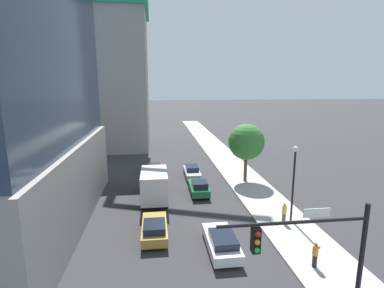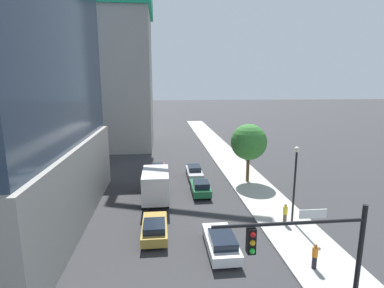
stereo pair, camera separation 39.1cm
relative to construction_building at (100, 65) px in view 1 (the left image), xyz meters
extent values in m
cube|color=#B2AFA8|center=(19.19, -25.36, -14.04)|extent=(4.50, 120.00, 0.15)
cube|color=#9E9B93|center=(-0.04, 0.03, -1.35)|extent=(15.64, 12.67, 25.53)
cube|color=#1E9E70|center=(-0.04, 0.03, 9.92)|extent=(16.58, 13.43, 3.00)
cube|color=gold|center=(4.66, -3.78, 2.45)|extent=(0.90, 0.90, 33.14)
cylinder|color=black|center=(17.34, -43.11, -10.85)|extent=(0.20, 0.20, 6.24)
cylinder|color=black|center=(14.28, -43.11, -8.35)|extent=(6.11, 0.14, 0.14)
cube|color=black|center=(12.78, -43.11, -8.97)|extent=(0.32, 0.36, 1.05)
sphere|color=red|center=(12.78, -43.30, -8.63)|extent=(0.22, 0.22, 0.22)
sphere|color=orange|center=(12.78, -43.30, -8.97)|extent=(0.22, 0.22, 0.22)
sphere|color=green|center=(12.78, -43.30, -9.31)|extent=(0.22, 0.22, 0.22)
cube|color=white|center=(15.20, -43.11, -8.00)|extent=(1.10, 0.04, 0.36)
cylinder|color=black|center=(19.78, -31.88, -11.09)|extent=(0.16, 0.16, 5.76)
sphere|color=silver|center=(19.78, -31.88, -8.03)|extent=(0.44, 0.44, 0.44)
cylinder|color=brown|center=(19.07, -21.61, -12.45)|extent=(0.36, 0.36, 3.03)
sphere|color=#387F33|center=(19.07, -21.61, -9.42)|extent=(4.03, 4.03, 4.03)
cube|color=silver|center=(13.23, -35.35, -13.54)|extent=(1.90, 4.65, 0.64)
cube|color=#19212D|center=(13.23, -35.86, -12.98)|extent=(1.60, 2.37, 0.47)
cylinder|color=black|center=(12.40, -33.77, -13.81)|extent=(0.22, 0.61, 0.61)
cylinder|color=black|center=(14.07, -33.77, -13.81)|extent=(0.22, 0.61, 0.61)
cylinder|color=black|center=(12.40, -36.93, -13.81)|extent=(0.22, 0.61, 0.61)
cylinder|color=black|center=(14.07, -36.93, -13.81)|extent=(0.22, 0.61, 0.61)
cube|color=red|center=(8.78, -17.33, -13.54)|extent=(1.84, 4.64, 0.58)
cube|color=#19212D|center=(8.78, -17.91, -13.01)|extent=(1.55, 2.09, 0.49)
cylinder|color=black|center=(7.97, -15.75, -13.78)|extent=(0.22, 0.66, 0.66)
cylinder|color=black|center=(9.59, -15.75, -13.78)|extent=(0.22, 0.66, 0.66)
cylinder|color=black|center=(7.97, -18.91, -13.78)|extent=(0.22, 0.66, 0.66)
cylinder|color=black|center=(9.59, -18.91, -13.78)|extent=(0.22, 0.66, 0.66)
cube|color=#1E6638|center=(13.23, -24.75, -13.48)|extent=(1.76, 4.08, 0.67)
cube|color=#19212D|center=(13.23, -25.37, -12.86)|extent=(1.48, 1.82, 0.56)
cylinder|color=black|center=(12.46, -23.37, -13.76)|extent=(0.22, 0.70, 0.70)
cylinder|color=black|center=(14.01, -23.37, -13.76)|extent=(0.22, 0.70, 0.70)
cylinder|color=black|center=(12.46, -26.14, -13.76)|extent=(0.22, 0.70, 0.70)
cylinder|color=black|center=(14.01, -26.14, -13.76)|extent=(0.22, 0.70, 0.70)
cube|color=#B7B7BC|center=(13.23, -19.20, -13.53)|extent=(1.71, 4.52, 0.62)
cube|color=#19212D|center=(13.23, -19.05, -12.97)|extent=(1.44, 2.18, 0.51)
cylinder|color=black|center=(12.48, -17.66, -13.80)|extent=(0.22, 0.64, 0.64)
cylinder|color=black|center=(13.99, -17.66, -13.80)|extent=(0.22, 0.64, 0.64)
cylinder|color=black|center=(12.48, -20.74, -13.80)|extent=(0.22, 0.64, 0.64)
cylinder|color=black|center=(13.99, -20.74, -13.80)|extent=(0.22, 0.64, 0.64)
cube|color=#AD8938|center=(8.78, -32.87, -13.52)|extent=(1.83, 4.42, 0.66)
cube|color=#19212D|center=(8.78, -33.64, -12.96)|extent=(1.53, 1.95, 0.47)
cylinder|color=black|center=(7.97, -31.37, -13.80)|extent=(0.22, 0.62, 0.62)
cylinder|color=black|center=(9.58, -31.37, -13.80)|extent=(0.22, 0.62, 0.62)
cylinder|color=black|center=(7.97, -34.37, -13.80)|extent=(0.22, 0.62, 0.62)
cylinder|color=black|center=(9.58, -34.37, -13.80)|extent=(0.22, 0.62, 0.62)
cube|color=#B21E1E|center=(8.78, -23.20, -12.60)|extent=(2.40, 1.88, 1.93)
cube|color=silver|center=(8.78, -26.62, -12.29)|extent=(2.40, 4.68, 2.55)
cylinder|color=black|center=(7.72, -23.20, -13.66)|extent=(0.30, 0.90, 0.90)
cylinder|color=black|center=(9.83, -23.20, -13.66)|extent=(0.30, 0.90, 0.90)
cylinder|color=black|center=(7.72, -27.79, -13.66)|extent=(0.30, 0.90, 0.90)
cylinder|color=black|center=(9.83, -27.79, -13.66)|extent=(0.30, 0.90, 0.90)
cylinder|color=brown|center=(19.00, -32.26, -13.56)|extent=(0.28, 0.28, 0.82)
cylinder|color=gold|center=(19.00, -32.26, -12.83)|extent=(0.34, 0.34, 0.63)
sphere|color=tan|center=(19.00, -32.26, -12.41)|extent=(0.22, 0.22, 0.22)
cylinder|color=black|center=(18.40, -38.04, -13.58)|extent=(0.28, 0.28, 0.78)
cylinder|color=orange|center=(18.40, -38.04, -12.89)|extent=(0.34, 0.34, 0.60)
sphere|color=#997051|center=(18.40, -38.04, -12.49)|extent=(0.21, 0.21, 0.21)
camera|label=1|loc=(9.06, -53.26, -3.07)|focal=27.86mm
camera|label=2|loc=(9.45, -53.30, -3.07)|focal=27.86mm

